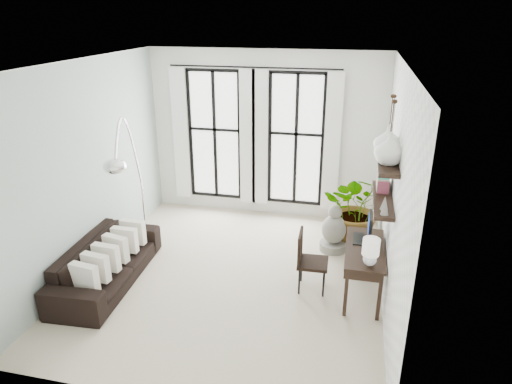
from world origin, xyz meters
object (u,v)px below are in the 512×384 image
(desk, at_px, (365,252))
(buddha, at_px, (334,231))
(desk_chair, at_px, (307,257))
(arc_lamp, at_px, (127,150))
(plant, at_px, (358,208))
(sofa, at_px, (107,262))

(desk, distance_m, buddha, 1.41)
(desk_chair, xyz_separation_m, buddha, (0.31, 1.26, -0.17))
(arc_lamp, relative_size, buddha, 2.91)
(buddha, bearing_deg, plant, 44.31)
(sofa, bearing_deg, plant, -62.98)
(sofa, height_order, arc_lamp, arc_lamp)
(buddha, bearing_deg, desk, -69.21)
(plant, height_order, desk, plant)
(desk, relative_size, buddha, 1.54)
(sofa, distance_m, buddha, 3.69)
(plant, xyz_separation_m, arc_lamp, (-3.52, -1.31, 1.20))
(desk, bearing_deg, plant, 94.25)
(desk, height_order, buddha, desk)
(desk_chair, relative_size, buddha, 1.11)
(plant, relative_size, desk, 1.04)
(arc_lamp, bearing_deg, sofa, -97.49)
(sofa, xyz_separation_m, desk_chair, (2.95, 0.47, 0.20))
(plant, xyz_separation_m, buddha, (-0.36, -0.36, -0.32))
(sofa, distance_m, desk, 3.79)
(desk_chair, distance_m, buddha, 1.31)
(sofa, xyz_separation_m, plant, (3.63, 2.09, 0.34))
(sofa, bearing_deg, desk_chair, -83.87)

